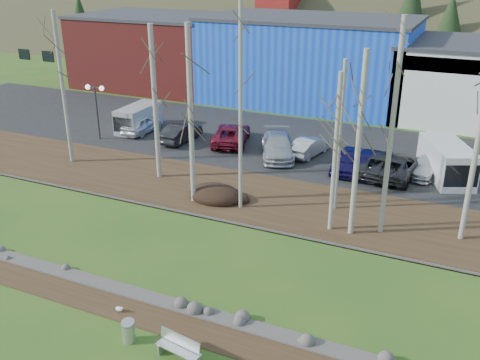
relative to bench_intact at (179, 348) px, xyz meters
The scene contains 35 objects.
ground 1.57m from the bench_intact, 163.99° to the right, with size 200.00×200.00×0.00m, color #2B561B.
dirt_strip 2.26m from the bench_intact, 130.65° to the left, with size 80.00×1.80×0.03m, color #382616.
near_bank_rocks 3.08m from the bench_intact, 118.32° to the left, with size 80.00×0.80×0.50m, color #47423D, non-canonical shape.
river 6.95m from the bench_intact, 102.04° to the left, with size 80.00×8.00×0.90m, color black, non-canonical shape.
far_bank_rocks 10.99m from the bench_intact, 97.57° to the left, with size 80.00×0.80×0.46m, color #47423D, non-canonical shape.
far_bank 14.16m from the bench_intact, 95.86° to the left, with size 80.00×7.00×0.15m, color #382616.
parking_lot 24.63m from the bench_intact, 93.37° to the left, with size 80.00×14.00×0.14m, color black.
building_brick 46.35m from the bench_intact, 123.40° to the left, with size 16.32×12.24×7.80m.
building_blue 39.47m from the bench_intact, 100.92° to the left, with size 20.40×12.24×8.30m.
bench_intact is the anchor object (origin of this frame).
litter_bin 2.22m from the bench_intact, behind, with size 0.48×0.48×0.84m, color silver.
seagull 3.91m from the bench_intact, 159.72° to the left, with size 0.41×0.19×0.30m.
dirt_mound 13.69m from the bench_intact, 111.32° to the left, with size 3.36×2.37×0.66m, color black.
birch_0 22.88m from the bench_intact, 140.35° to the left, with size 0.26×0.26×10.38m.
birch_1 18.17m from the bench_intact, 124.71° to the left, with size 0.32×0.32×9.82m.
birch_2 13.92m from the bench_intact, 104.29° to the left, with size 0.21×0.21×11.81m.
birch_3 14.33m from the bench_intact, 116.78° to the left, with size 0.29×0.29×10.31m.
birch_4 15.16m from the bench_intact, 82.63° to the left, with size 0.22×0.22×8.59m.
birch_5 12.73m from the bench_intact, 78.89° to the left, with size 0.23×0.23×8.44m.
birch_6 14.57m from the bench_intact, 69.09° to the left, with size 0.26×0.26×11.06m.
birch_7 13.17m from the bench_intact, 73.80° to the left, with size 0.28×0.28×9.59m.
birch_8 16.96m from the bench_intact, 57.24° to the left, with size 0.27×0.27×10.27m.
street_lamp 26.94m from the bench_intact, 134.14° to the left, with size 1.66×0.44×4.34m.
car_0 27.53m from the bench_intact, 126.85° to the left, with size 1.71×4.25×1.45m, color white.
car_1 24.71m from the bench_intact, 120.11° to the left, with size 1.51×4.34×1.43m, color black.
car_2 24.17m from the bench_intact, 110.80° to the left, with size 2.50×5.43×1.51m, color maroon.
car_3 21.75m from the bench_intact, 101.26° to the left, with size 2.25×5.53×1.60m, color #A9ADB1.
car_4 20.65m from the bench_intact, 87.03° to the left, with size 1.73×4.30×1.46m, color #161049.
car_5 22.63m from the bench_intact, 95.63° to the left, with size 1.43×4.10×1.35m, color #B4B4B6.
car_6 21.19m from the bench_intact, 80.63° to the left, with size 2.51×5.45×1.51m, color #29292C.
car_7 23.02m from the bench_intact, 74.29° to the left, with size 1.87×4.60×1.34m, color #BDBCBF.
car_8 20.75m from the bench_intact, 83.57° to the left, with size 1.73×4.30×1.46m, color #161049.
car_9 21.36m from the bench_intact, 78.30° to the left, with size 2.51×5.45×1.51m, color #29292C.
van_white 23.08m from the bench_intact, 71.45° to the left, with size 4.19×5.75×2.32m.
van_grey 28.30m from the bench_intact, 127.48° to the left, with size 2.08×4.68×2.02m.
Camera 1 is at (9.92, -12.84, 13.61)m, focal length 40.00 mm.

